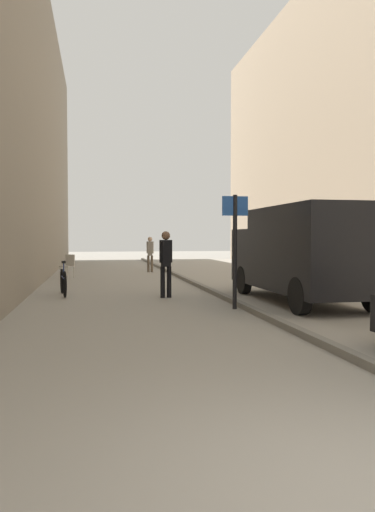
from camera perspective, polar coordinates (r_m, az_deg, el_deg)
The scene contains 8 objects.
ground_plane at distance 14.65m, azimuth -3.97°, elevation -4.17°, with size 80.00×80.00×0.00m, color gray.
kerb_strip at distance 14.92m, azimuth 2.07°, elevation -3.82°, with size 0.16×40.00×0.12m, color slate.
pedestrian_main_foreground at distance 22.43m, azimuth -4.49°, elevation 0.51°, with size 0.33×0.22×1.65m.
pedestrian_mid_block at distance 12.91m, azimuth -2.60°, elevation -0.41°, with size 0.36×0.23×1.80m.
delivery_van at distance 12.36m, azimuth 13.39°, elevation 0.52°, with size 1.99×5.40×2.38m.
street_sign_post at distance 10.91m, azimuth 5.68°, elevation 1.75°, with size 0.60×0.10×2.60m.
bicycle_leaning at distance 13.90m, azimuth -14.60°, elevation -3.01°, with size 0.30×1.76×0.98m.
cafe_chair_near_window at distance 19.74m, azimuth -14.04°, elevation -0.98°, with size 0.61×0.61×0.94m.
Camera 1 is at (-1.78, -2.45, 1.64)m, focal length 33.50 mm.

